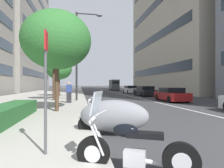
# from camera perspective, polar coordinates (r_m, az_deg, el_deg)

# --- Properties ---
(sidewalk_right_plaza) EXTENTS (160.00, 10.26, 0.15)m
(sidewalk_right_plaza) POSITION_cam_1_polar(r_m,az_deg,el_deg) (33.85, -17.41, -2.70)
(sidewalk_right_plaza) COLOR #B2ADA3
(sidewalk_right_plaza) RESTS_ON ground
(lane_centre_stripe) EXTENTS (110.00, 0.16, 0.01)m
(lane_centre_stripe) POSITION_cam_1_polar(r_m,az_deg,el_deg) (39.13, 0.25, -2.46)
(lane_centre_stripe) COLOR silver
(lane_centre_stripe) RESTS_ON ground
(motorcycle_far_end_row) EXTENTS (1.02, 2.06, 1.47)m
(motorcycle_far_end_row) POSITION_cam_1_polar(r_m,az_deg,el_deg) (3.60, 6.15, -19.05)
(motorcycle_far_end_row) COLOR black
(motorcycle_far_end_row) RESTS_ON ground
(motorcycle_mid_row) EXTENTS (1.46, 2.32, 1.12)m
(motorcycle_mid_row) POSITION_cam_1_polar(r_m,az_deg,el_deg) (6.05, 0.40, -9.61)
(motorcycle_mid_row) COLOR gray
(motorcycle_mid_row) RESTS_ON ground
(motorcycle_nearest_camera) EXTENTS (1.04, 1.96, 1.10)m
(motorcycle_nearest_camera) POSITION_cam_1_polar(r_m,az_deg,el_deg) (7.52, -1.51, -9.21)
(motorcycle_nearest_camera) COLOR black
(motorcycle_nearest_camera) RESTS_ON ground
(car_following_behind) EXTENTS (4.62, 2.02, 1.29)m
(car_following_behind) POSITION_cam_1_polar(r_m,az_deg,el_deg) (18.97, 17.39, -3.10)
(car_following_behind) COLOR maroon
(car_following_behind) RESTS_ON ground
(car_mid_block_traffic) EXTENTS (4.65, 2.00, 1.37)m
(car_mid_block_traffic) POSITION_cam_1_polar(r_m,az_deg,el_deg) (26.76, 9.83, -2.16)
(car_mid_block_traffic) COLOR black
(car_mid_block_traffic) RESTS_ON ground
(car_far_down_avenue) EXTENTS (4.38, 2.00, 1.38)m
(car_far_down_avenue) POSITION_cam_1_polar(r_m,az_deg,el_deg) (34.81, 5.53, -1.67)
(car_far_down_avenue) COLOR silver
(car_far_down_avenue) RESTS_ON ground
(delivery_van_ahead) EXTENTS (5.33, 2.12, 2.82)m
(delivery_van_ahead) POSITION_cam_1_polar(r_m,az_deg,el_deg) (50.02, 0.63, -0.24)
(delivery_van_ahead) COLOR #4C5156
(delivery_van_ahead) RESTS_ON ground
(parking_sign_by_curb) EXTENTS (0.32, 0.06, 2.61)m
(parking_sign_by_curb) POSITION_cam_1_polar(r_m,az_deg,el_deg) (4.18, -19.33, 1.43)
(parking_sign_by_curb) COLOR #47494C
(parking_sign_by_curb) RESTS_ON sidewalk_right_plaza
(street_lamp_with_banners) EXTENTS (1.26, 2.47, 8.04)m
(street_lamp_with_banners) POSITION_cam_1_polar(r_m,az_deg,el_deg) (17.85, -9.47, 10.88)
(street_lamp_with_banners) COLOR #232326
(street_lamp_with_banners) RESTS_ON sidewalk_right_plaza
(clipped_hedge_bed) EXTENTS (6.43, 1.10, 0.62)m
(clipped_hedge_bed) POSITION_cam_1_polar(r_m,az_deg,el_deg) (8.23, -30.27, -8.07)
(clipped_hedge_bed) COLOR #28602D
(clipped_hedge_bed) RESTS_ON sidewalk_right_plaza
(street_tree_mid_sidewalk) EXTENTS (3.72, 3.72, 5.44)m
(street_tree_mid_sidewalk) POSITION_cam_1_polar(r_m,az_deg,el_deg) (10.97, -16.27, 12.49)
(street_tree_mid_sidewalk) COLOR #473323
(street_tree_mid_sidewalk) RESTS_ON sidewalk_right_plaza
(street_tree_far_plaza) EXTENTS (2.66, 2.66, 5.17)m
(street_tree_far_plaza) POSITION_cam_1_polar(r_m,az_deg,el_deg) (18.47, -17.14, 7.87)
(street_tree_far_plaza) COLOR #473323
(street_tree_far_plaza) RESTS_ON sidewalk_right_plaza
(street_tree_by_lamp_post) EXTENTS (3.16, 3.16, 4.73)m
(street_tree_by_lamp_post) POSITION_cam_1_polar(r_m,az_deg,el_deg) (24.65, -15.66, 4.38)
(street_tree_by_lamp_post) COLOR #473323
(street_tree_by_lamp_post) RESTS_ON sidewalk_right_plaza
(pedestrian_on_plaza) EXTENTS (0.38, 0.46, 1.64)m
(pedestrian_on_plaza) POSITION_cam_1_polar(r_m,az_deg,el_deg) (15.32, -12.84, -2.46)
(pedestrian_on_plaza) COLOR #2D2D33
(pedestrian_on_plaza) RESTS_ON sidewalk_right_plaza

